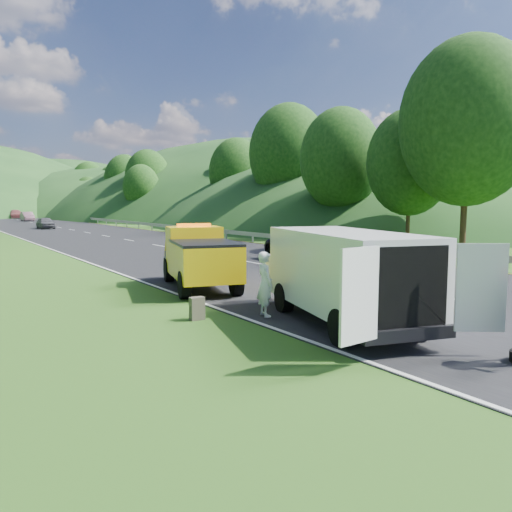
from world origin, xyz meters
TOP-DOWN VIEW (x-y plane):
  - ground at (0.00, 0.00)m, footprint 320.00×320.00m
  - road_surface at (3.00, 40.00)m, footprint 14.00×200.00m
  - guardrail at (10.30, 52.50)m, footprint 0.06×140.00m
  - tree_line_right at (23.00, 60.00)m, footprint 14.00×140.00m
  - tow_truck at (-2.67, 4.99)m, footprint 3.35×5.64m
  - white_van at (-2.14, -1.74)m, footprint 4.62×7.16m
  - woman at (-3.31, -0.01)m, footprint 0.59×0.72m
  - child at (-1.46, -1.33)m, footprint 0.64×0.64m
  - suitcase at (-5.00, 0.68)m, footprint 0.39×0.23m
  - passing_suv at (5.45, 8.64)m, footprint 3.02×5.60m
  - dist_car_a at (1.09, 50.02)m, footprint 1.57×3.89m
  - dist_car_b at (3.50, 75.72)m, footprint 1.55×4.46m
  - dist_car_c at (4.11, 91.31)m, footprint 2.21×5.44m
  - dist_car_d at (3.53, 109.00)m, footprint 1.57×3.89m

SIDE VIEW (x-z plane):
  - ground at x=0.00m, z-range 0.00..0.00m
  - guardrail at x=10.30m, z-range -0.76..0.76m
  - tree_line_right at x=23.00m, z-range -7.00..7.00m
  - woman at x=-3.31m, z-range -0.87..0.87m
  - child at x=-1.46m, z-range -0.52..0.52m
  - passing_suv at x=5.45m, z-range -0.75..0.75m
  - dist_car_a at x=1.09m, z-range -0.66..0.66m
  - dist_car_b at x=3.50m, z-range -0.73..0.73m
  - dist_car_c at x=4.11m, z-range -0.79..0.79m
  - dist_car_d at x=3.53m, z-range -0.66..0.66m
  - road_surface at x=3.00m, z-range 0.00..0.02m
  - suitcase at x=-5.00m, z-range 0.00..0.61m
  - tow_truck at x=-2.67m, z-range -0.03..2.26m
  - white_van at x=-2.14m, z-range 0.15..2.51m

